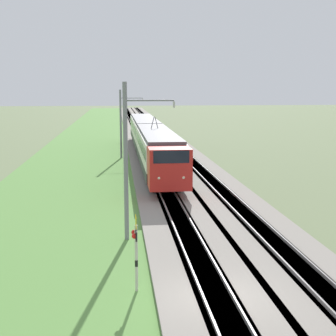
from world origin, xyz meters
name	(u,v)px	position (x,y,z in m)	size (l,w,h in m)	color
ground_plane	(217,304)	(0.00, 0.00, 0.00)	(400.00, 400.00, 0.00)	#6B7A51
ballast_main	(142,143)	(50.00, 0.00, 0.15)	(240.00, 4.40, 0.30)	gray
ballast_adjacent	(171,142)	(50.00, -4.06, 0.15)	(240.00, 4.40, 0.30)	gray
track_main	(142,143)	(50.00, 0.00, 0.16)	(240.00, 1.57, 0.45)	#4C4238
track_adjacent	(171,142)	(50.00, -4.06, 0.16)	(240.00, 1.57, 0.45)	#4C4238
grass_verge	(93,144)	(50.00, 6.80, 0.06)	(240.00, 12.64, 0.12)	#5B8E42
passenger_train	(150,138)	(34.50, 0.00, 2.40)	(39.92, 2.97, 5.11)	red
crossing_signal_near	(136,247)	(1.22, 2.85, 1.86)	(0.70, 0.23, 3.07)	beige
catenary_mast_near	(127,161)	(7.43, 3.01, 4.15)	(0.22, 2.56, 8.02)	slate
catenary_mast_mid	(121,124)	(35.82, 3.00, 3.93)	(0.22, 2.56, 7.58)	slate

